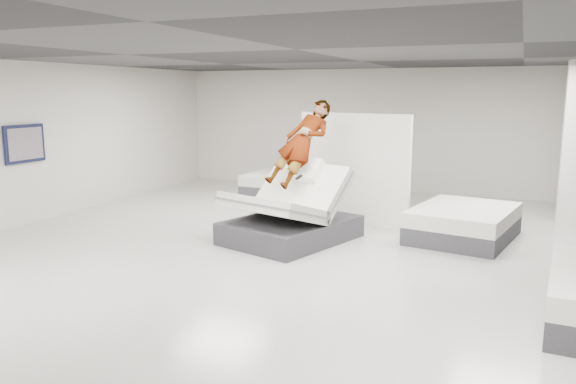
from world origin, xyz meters
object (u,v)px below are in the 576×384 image
(flat_bed_left_far, at_px, (289,185))
(wall_poster, at_px, (25,144))
(hero_bed, at_px, (290,216))
(remote, at_px, (299,177))
(divider_panel, at_px, (353,169))
(column, at_px, (574,144))
(person, at_px, (302,161))
(flat_bed_right_far, at_px, (464,223))

(flat_bed_left_far, relative_size, wall_poster, 2.24)
(hero_bed, distance_m, remote, 0.75)
(remote, distance_m, flat_bed_left_far, 4.49)
(divider_panel, bearing_deg, flat_bed_left_far, 149.74)
(remote, bearing_deg, flat_bed_left_far, 132.10)
(remote, height_order, divider_panel, divider_panel)
(remote, relative_size, column, 0.04)
(person, height_order, remote, person)
(remote, height_order, flat_bed_left_far, remote)
(column, bearing_deg, flat_bed_right_far, -133.01)
(divider_panel, bearing_deg, remote, -89.90)
(person, distance_m, flat_bed_left_far, 4.15)
(hero_bed, relative_size, wall_poster, 2.73)
(divider_panel, bearing_deg, person, -97.54)
(flat_bed_right_far, distance_m, flat_bed_left_far, 5.16)
(divider_panel, distance_m, column, 4.29)
(hero_bed, height_order, flat_bed_left_far, hero_bed)
(column, xyz_separation_m, wall_poster, (-9.93, -4.00, 0.00))
(wall_poster, bearing_deg, person, 11.17)
(column, bearing_deg, wall_poster, -158.07)
(flat_bed_left_far, xyz_separation_m, column, (6.25, -0.68, 1.31))
(remote, height_order, column, column)
(flat_bed_right_far, height_order, column, column)
(divider_panel, relative_size, flat_bed_left_far, 1.13)
(person, height_order, flat_bed_left_far, person)
(remote, relative_size, flat_bed_left_far, 0.07)
(person, height_order, flat_bed_right_far, person)
(flat_bed_right_far, bearing_deg, divider_panel, 170.20)
(hero_bed, bearing_deg, wall_poster, -171.93)
(column, bearing_deg, remote, -142.96)
(person, distance_m, divider_panel, 1.52)
(remote, distance_m, wall_poster, 5.58)
(wall_poster, bearing_deg, column, 21.93)
(person, relative_size, flat_bed_left_far, 0.85)
(flat_bed_left_far, bearing_deg, column, -6.18)
(hero_bed, xyz_separation_m, flat_bed_right_far, (2.82, 1.32, -0.15))
(remote, bearing_deg, flat_bed_right_far, 45.77)
(flat_bed_left_far, bearing_deg, person, -64.40)
(hero_bed, bearing_deg, flat_bed_right_far, 25.11)
(person, relative_size, wall_poster, 1.91)
(hero_bed, xyz_separation_m, column, (4.62, 3.25, 1.16))
(person, distance_m, flat_bed_right_far, 3.11)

